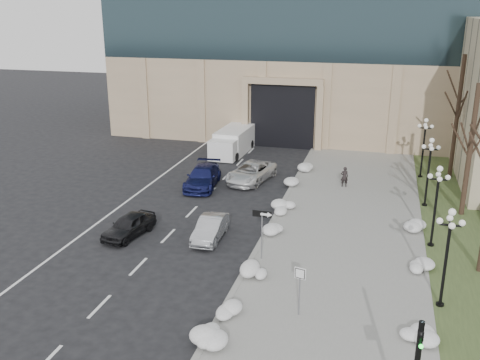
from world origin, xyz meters
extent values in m
plane|color=black|center=(0.00, 0.00, 0.00)|extent=(160.00, 160.00, 0.00)
cube|color=gray|center=(3.50, 14.00, 0.06)|extent=(9.00, 40.00, 0.12)
cube|color=gray|center=(-1.00, 14.00, 0.07)|extent=(0.30, 40.00, 0.14)
cube|color=#364723|center=(10.00, 14.00, 0.05)|extent=(4.00, 40.00, 0.10)
cube|color=tan|center=(-2.00, 42.00, 4.00)|extent=(40.00, 20.00, 8.00)
cube|color=black|center=(-4.00, 33.00, 3.00)|extent=(6.00, 2.50, 6.00)
cube|color=tan|center=(-4.00, 31.60, 6.30)|extent=(7.50, 0.60, 0.60)
cube|color=tan|center=(-7.50, 31.60, 3.00)|extent=(0.60, 0.60, 6.00)
cube|color=tan|center=(-0.50, 31.60, 3.00)|extent=(0.60, 0.60, 6.00)
imported|color=black|center=(-8.70, 9.42, 0.66)|extent=(2.27, 4.11, 1.32)
imported|color=#9FA2A7|center=(-3.97, 10.32, 0.64)|extent=(1.49, 3.93, 1.28)
imported|color=#171B52|center=(-7.46, 19.04, 0.76)|extent=(2.75, 5.46, 1.52)
imported|color=white|center=(-4.30, 21.20, 0.74)|extent=(3.43, 5.67, 1.47)
imported|color=#303035|center=(-8.69, 28.48, 0.71)|extent=(1.86, 4.22, 1.41)
imported|color=black|center=(2.73, 21.49, 0.88)|extent=(0.62, 0.48, 1.52)
cube|color=silver|center=(-7.89, 29.32, 1.09)|extent=(2.59, 5.53, 2.18)
cube|color=silver|center=(-8.01, 26.06, 0.98)|extent=(2.35, 1.83, 1.74)
cylinder|color=black|center=(-9.09, 26.31, 0.38)|extent=(0.30, 0.77, 0.76)
cylinder|color=black|center=(-6.91, 26.23, 0.38)|extent=(0.30, 0.77, 0.76)
cylinder|color=black|center=(-8.91, 30.99, 0.38)|extent=(0.30, 0.77, 0.76)
cylinder|color=black|center=(-6.74, 30.91, 0.38)|extent=(0.30, 0.77, 0.76)
cylinder|color=slate|center=(-0.48, 8.37, 1.39)|extent=(0.06, 0.06, 2.77)
cube|color=black|center=(-0.48, 8.37, 2.67)|extent=(1.01, 0.06, 0.34)
cube|color=white|center=(-0.32, 8.34, 2.67)|extent=(0.48, 0.02, 0.13)
cone|color=white|center=(-0.06, 8.32, 2.67)|extent=(0.24, 0.28, 0.28)
cylinder|color=slate|center=(2.30, 3.54, 1.17)|extent=(0.06, 0.06, 2.33)
cube|color=white|center=(2.30, 3.54, 2.12)|extent=(0.50, 0.16, 0.51)
cube|color=black|center=(2.29, 3.52, 2.12)|extent=(0.44, 0.12, 0.45)
cube|color=white|center=(2.29, 3.51, 2.12)|extent=(0.37, 0.10, 0.38)
imported|color=black|center=(6.70, -2.61, 3.62)|extent=(0.39, 1.00, 0.20)
sphere|color=#19E533|center=(6.74, -2.77, 3.68)|extent=(0.13, 0.13, 0.13)
ellipsoid|color=white|center=(-0.60, 2.89, 0.30)|extent=(1.10, 1.60, 0.36)
ellipsoid|color=white|center=(-0.38, 6.49, 0.30)|extent=(1.10, 1.60, 0.36)
ellipsoid|color=white|center=(-0.75, 12.06, 0.30)|extent=(1.10, 1.60, 0.36)
ellipsoid|color=white|center=(-0.76, 16.24, 0.30)|extent=(1.10, 1.60, 0.36)
ellipsoid|color=white|center=(-0.82, 20.90, 0.30)|extent=(1.10, 1.60, 0.36)
ellipsoid|color=white|center=(-0.40, 24.64, 0.30)|extent=(1.10, 1.60, 0.36)
ellipsoid|color=white|center=(7.31, 3.14, 0.30)|extent=(1.10, 1.60, 0.36)
ellipsoid|color=white|center=(7.54, 9.33, 0.30)|extent=(1.10, 1.60, 0.36)
ellipsoid|color=white|center=(7.34, 14.74, 0.30)|extent=(1.10, 1.60, 0.36)
ellipsoid|color=white|center=(-0.47, 15.06, 0.30)|extent=(1.10, 1.60, 0.36)
ellipsoid|color=white|center=(-0.59, 0.32, 0.30)|extent=(1.10, 1.60, 0.36)
cylinder|color=black|center=(8.30, 6.00, 0.10)|extent=(0.36, 0.36, 0.20)
cylinder|color=black|center=(8.30, 6.00, 2.00)|extent=(0.14, 0.14, 4.00)
cylinder|color=black|center=(8.30, 6.00, 4.00)|extent=(0.10, 0.90, 0.10)
cylinder|color=black|center=(8.30, 6.00, 4.00)|extent=(0.90, 0.10, 0.10)
sphere|color=silver|center=(8.30, 6.00, 4.60)|extent=(0.32, 0.32, 0.32)
sphere|color=silver|center=(8.75, 6.00, 4.15)|extent=(0.28, 0.28, 0.28)
sphere|color=silver|center=(7.85, 6.00, 4.15)|extent=(0.28, 0.28, 0.28)
sphere|color=silver|center=(8.30, 6.45, 4.15)|extent=(0.28, 0.28, 0.28)
sphere|color=silver|center=(8.30, 5.55, 4.15)|extent=(0.28, 0.28, 0.28)
cylinder|color=black|center=(8.30, 12.50, 0.10)|extent=(0.36, 0.36, 0.20)
cylinder|color=black|center=(8.30, 12.50, 2.00)|extent=(0.14, 0.14, 4.00)
cylinder|color=black|center=(8.30, 12.50, 4.00)|extent=(0.10, 0.90, 0.10)
cylinder|color=black|center=(8.30, 12.50, 4.00)|extent=(0.90, 0.10, 0.10)
sphere|color=silver|center=(8.30, 12.50, 4.60)|extent=(0.32, 0.32, 0.32)
sphere|color=silver|center=(8.75, 12.50, 4.15)|extent=(0.28, 0.28, 0.28)
sphere|color=silver|center=(7.85, 12.50, 4.15)|extent=(0.28, 0.28, 0.28)
sphere|color=silver|center=(8.30, 12.95, 4.15)|extent=(0.28, 0.28, 0.28)
sphere|color=silver|center=(8.30, 12.05, 4.15)|extent=(0.28, 0.28, 0.28)
cylinder|color=black|center=(8.30, 19.00, 0.10)|extent=(0.36, 0.36, 0.20)
cylinder|color=black|center=(8.30, 19.00, 2.00)|extent=(0.14, 0.14, 4.00)
cylinder|color=black|center=(8.30, 19.00, 4.00)|extent=(0.10, 0.90, 0.10)
cylinder|color=black|center=(8.30, 19.00, 4.00)|extent=(0.90, 0.10, 0.10)
sphere|color=silver|center=(8.30, 19.00, 4.60)|extent=(0.32, 0.32, 0.32)
sphere|color=silver|center=(8.75, 19.00, 4.15)|extent=(0.28, 0.28, 0.28)
sphere|color=silver|center=(7.85, 19.00, 4.15)|extent=(0.28, 0.28, 0.28)
sphere|color=silver|center=(8.30, 19.45, 4.15)|extent=(0.28, 0.28, 0.28)
sphere|color=silver|center=(8.30, 18.55, 4.15)|extent=(0.28, 0.28, 0.28)
cylinder|color=black|center=(8.30, 25.50, 0.10)|extent=(0.36, 0.36, 0.20)
cylinder|color=black|center=(8.30, 25.50, 2.00)|extent=(0.14, 0.14, 4.00)
cylinder|color=black|center=(8.30, 25.50, 4.00)|extent=(0.10, 0.90, 0.10)
cylinder|color=black|center=(8.30, 25.50, 4.00)|extent=(0.90, 0.10, 0.10)
sphere|color=silver|center=(8.30, 25.50, 4.60)|extent=(0.32, 0.32, 0.32)
sphere|color=silver|center=(8.75, 25.50, 4.15)|extent=(0.28, 0.28, 0.28)
sphere|color=silver|center=(7.85, 25.50, 4.15)|extent=(0.28, 0.28, 0.28)
sphere|color=silver|center=(8.30, 25.95, 4.15)|extent=(0.28, 0.28, 0.28)
sphere|color=silver|center=(8.30, 25.05, 4.15)|extent=(0.28, 0.28, 0.28)
cylinder|color=black|center=(10.50, 18.00, 4.25)|extent=(0.32, 0.32, 8.50)
cylinder|color=black|center=(10.50, 26.00, 4.75)|extent=(0.32, 0.32, 9.50)
camera|label=1|loc=(5.17, -16.65, 12.96)|focal=40.00mm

